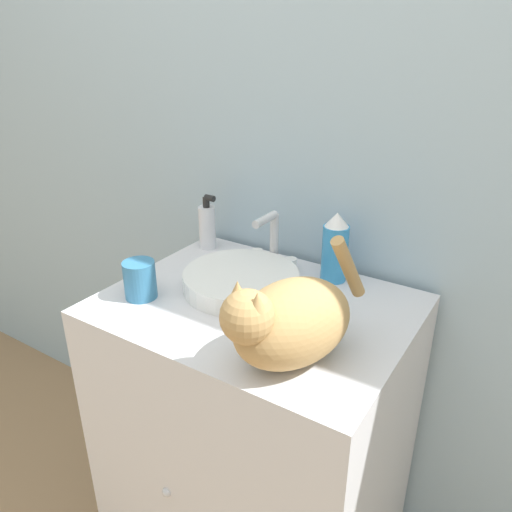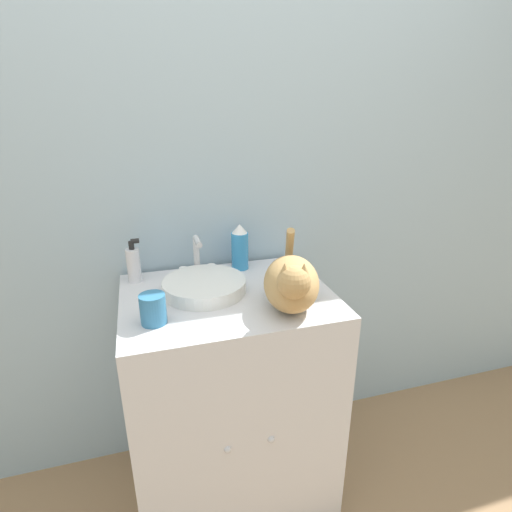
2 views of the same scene
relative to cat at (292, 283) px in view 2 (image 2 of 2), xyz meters
The scene contains 8 objects.
wall_back 0.58m from the cat, 109.88° to the left, with size 6.00×0.05×2.50m.
vanity_cabinet 0.59m from the cat, 137.88° to the left, with size 0.73×0.58×0.90m.
sink_basin 0.33m from the cat, 141.04° to the left, with size 0.29×0.29×0.05m.
faucet 0.43m from the cat, 125.20° to the left, with size 0.14×0.11×0.16m.
cat is the anchor object (origin of this frame).
soap_bottle 0.61m from the cat, 142.84° to the left, with size 0.05×0.05×0.17m.
spray_bottle 0.38m from the cat, 101.13° to the left, with size 0.07×0.07×0.19m.
cup 0.43m from the cat, behind, with size 0.08×0.08×0.09m.
Camera 2 is at (-0.26, -0.95, 1.52)m, focal length 28.00 mm.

